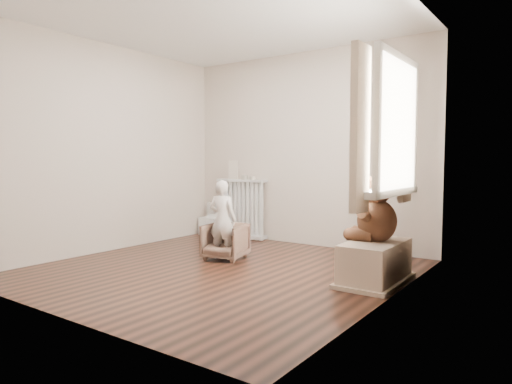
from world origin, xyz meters
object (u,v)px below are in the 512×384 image
Objects in this scene: radiator at (242,212)px; plush_cat at (397,176)px; armchair at (225,241)px; child at (222,219)px; toy_bench at (375,262)px; toy_vanity at (211,217)px; teddy_bear at (377,211)px.

plush_cat reaches higher than radiator.
child reaches higher than armchair.
toy_bench is at bearing -130.54° from plush_cat.
radiator is at bearing 3.02° from toy_vanity.
armchair is (1.28, -1.22, -0.07)m from toy_vanity.
armchair is 1.79m from toy_bench.
child is at bearing -44.84° from toy_vanity.
teddy_bear is (1.78, 0.13, 0.20)m from child.
toy_vanity is at bearing 123.60° from armchair.
teddy_bear is at bearing 101.64° from toy_bench.
radiator reaches higher than armchair.
child reaches higher than toy_bench.
plush_cat is at bearing -7.71° from armchair.
radiator is 0.58m from toy_vanity.
toy_vanity is 1.97× the size of plush_cat.
armchair is 0.77× the size of teddy_bear.
toy_bench is at bearing -12.11° from armchair.
armchair is at bearing -43.69° from toy_vanity.
radiator is 0.96× the size of child.
radiator is 1.46× the size of teddy_bear.
child is (1.28, -1.27, 0.20)m from toy_vanity.
toy_vanity is 3.29m from teddy_bear.
armchair is at bearing -172.59° from plush_cat.
radiator is 1.75× the size of toy_vanity.
toy_bench is (1.79, 0.02, -0.01)m from armchair.
teddy_bear is 2.37× the size of plush_cat.
armchair is 0.55× the size of toy_bench.
teddy_bear is (2.49, -1.17, 0.28)m from radiator.
child is at bearing -61.46° from radiator.
child reaches higher than radiator.
plush_cat reaches higher than toy_bench.
radiator reaches higher than toy_vanity.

